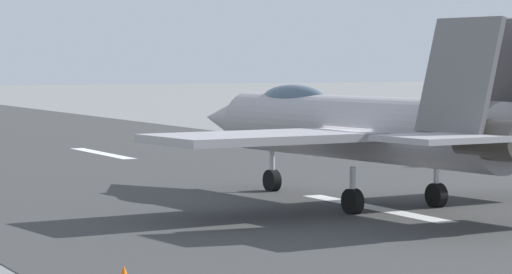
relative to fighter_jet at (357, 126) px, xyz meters
The scene contains 4 objects.
ground_plane 2.65m from the fighter_jet, behind, with size 400.00×400.00×0.00m, color gray.
runway_strip 2.64m from the fighter_jet, behind, with size 240.00×26.00×0.02m.
fighter_jet is the anchor object (origin of this frame).
crew_person 15.69m from the fighter_jet, 45.67° to the right, with size 0.70×0.36×1.62m.
Camera 1 is at (-33.53, 20.09, 4.50)m, focal length 89.87 mm.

